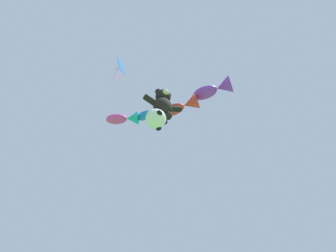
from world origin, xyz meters
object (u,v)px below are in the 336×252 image
(diamond_kite, at_px, (121,68))
(fish_kite_crimson, at_px, (181,107))
(fish_kite_violet, at_px, (214,89))
(fish_kite_magenta, at_px, (125,119))
(teddy_bear_kite, at_px, (163,104))
(soccer_ball_kite, at_px, (156,119))
(fish_kite_cobalt, at_px, (151,113))

(diamond_kite, bearing_deg, fish_kite_crimson, -6.90)
(fish_kite_violet, relative_size, fish_kite_magenta, 1.03)
(teddy_bear_kite, xyz_separation_m, fish_kite_magenta, (-1.52, 2.88, 1.13))
(fish_kite_violet, distance_m, diamond_kite, 6.26)
(soccer_ball_kite, bearing_deg, fish_kite_cobalt, 81.32)
(soccer_ball_kite, relative_size, fish_kite_magenta, 0.50)
(fish_kite_magenta, bearing_deg, teddy_bear_kite, -62.22)
(soccer_ball_kite, xyz_separation_m, fish_kite_magenta, (-1.15, 2.96, 2.73))
(fish_kite_violet, bearing_deg, diamond_kite, 160.07)
(fish_kite_magenta, bearing_deg, soccer_ball_kite, -68.75)
(fish_kite_magenta, height_order, diamond_kite, diamond_kite)
(teddy_bear_kite, bearing_deg, fish_kite_magenta, 117.78)
(teddy_bear_kite, relative_size, diamond_kite, 0.88)
(teddy_bear_kite, bearing_deg, soccer_ball_kite, -169.15)
(fish_kite_crimson, bearing_deg, diamond_kite, 173.10)
(fish_kite_cobalt, bearing_deg, fish_kite_crimson, -47.27)
(fish_kite_cobalt, bearing_deg, fish_kite_magenta, 142.46)
(soccer_ball_kite, distance_m, diamond_kite, 5.65)
(fish_kite_cobalt, relative_size, fish_kite_magenta, 0.82)
(fish_kite_magenta, bearing_deg, diamond_kite, -120.39)
(fish_kite_cobalt, bearing_deg, diamond_kite, -159.11)
(fish_kite_violet, xyz_separation_m, fish_kite_cobalt, (-2.89, 3.04, -0.25))
(fish_kite_violet, xyz_separation_m, diamond_kite, (-5.56, 2.02, 2.03))
(fish_kite_violet, bearing_deg, fish_kite_cobalt, 133.53)
(fish_kite_crimson, height_order, fish_kite_magenta, fish_kite_magenta)
(fish_kite_violet, xyz_separation_m, fish_kite_crimson, (-1.49, 1.52, -0.66))
(teddy_bear_kite, relative_size, fish_kite_magenta, 1.03)
(soccer_ball_kite, distance_m, fish_kite_violet, 4.54)
(soccer_ball_kite, xyz_separation_m, fish_kite_violet, (3.17, -1.18, 3.02))
(soccer_ball_kite, distance_m, fish_kite_magenta, 4.18)
(fish_kite_crimson, bearing_deg, fish_kite_violet, -45.68)
(teddy_bear_kite, xyz_separation_m, diamond_kite, (-2.76, 0.76, 3.45))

